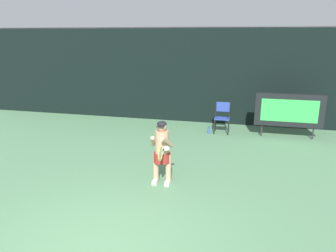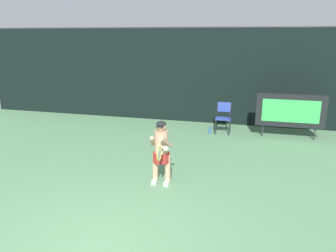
{
  "view_description": "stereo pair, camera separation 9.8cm",
  "coord_description": "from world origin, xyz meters",
  "px_view_note": "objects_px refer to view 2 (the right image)",
  "views": [
    {
      "loc": [
        2.17,
        -3.95,
        3.37
      ],
      "look_at": [
        0.23,
        3.99,
        1.05
      ],
      "focal_mm": 34.55,
      "sensor_mm": 36.0,
      "label": 1
    },
    {
      "loc": [
        2.26,
        -3.93,
        3.37
      ],
      "look_at": [
        0.23,
        3.99,
        1.05
      ],
      "focal_mm": 34.55,
      "sensor_mm": 36.0,
      "label": 2
    }
  ],
  "objects_px": {
    "scoreboard": "(290,111)",
    "tennis_racket": "(160,153)",
    "water_bottle": "(210,130)",
    "tennis_player": "(161,150)",
    "umpire_chair": "(223,116)"
  },
  "relations": [
    {
      "from": "scoreboard",
      "to": "tennis_player",
      "type": "bearing_deg",
      "value": -126.27
    },
    {
      "from": "umpire_chair",
      "to": "tennis_player",
      "type": "xyz_separation_m",
      "value": [
        -1.03,
        -4.44,
        0.21
      ]
    },
    {
      "from": "scoreboard",
      "to": "tennis_player",
      "type": "xyz_separation_m",
      "value": [
        -3.21,
        -4.38,
        -0.12
      ]
    },
    {
      "from": "water_bottle",
      "to": "umpire_chair",
      "type": "bearing_deg",
      "value": 28.93
    },
    {
      "from": "scoreboard",
      "to": "water_bottle",
      "type": "xyz_separation_m",
      "value": [
        -2.61,
        -0.18,
        -0.82
      ]
    },
    {
      "from": "scoreboard",
      "to": "tennis_racket",
      "type": "xyz_separation_m",
      "value": [
        -3.09,
        -4.95,
        0.01
      ]
    },
    {
      "from": "scoreboard",
      "to": "tennis_racket",
      "type": "distance_m",
      "value": 5.84
    },
    {
      "from": "scoreboard",
      "to": "water_bottle",
      "type": "relative_size",
      "value": 8.3
    },
    {
      "from": "scoreboard",
      "to": "tennis_player",
      "type": "distance_m",
      "value": 5.43
    },
    {
      "from": "water_bottle",
      "to": "tennis_player",
      "type": "bearing_deg",
      "value": -98.15
    },
    {
      "from": "water_bottle",
      "to": "tennis_racket",
      "type": "height_order",
      "value": "tennis_racket"
    },
    {
      "from": "tennis_player",
      "to": "tennis_racket",
      "type": "bearing_deg",
      "value": -77.72
    },
    {
      "from": "water_bottle",
      "to": "tennis_player",
      "type": "distance_m",
      "value": 4.3
    },
    {
      "from": "water_bottle",
      "to": "tennis_racket",
      "type": "bearing_deg",
      "value": -95.69
    },
    {
      "from": "umpire_chair",
      "to": "water_bottle",
      "type": "height_order",
      "value": "umpire_chair"
    }
  ]
}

